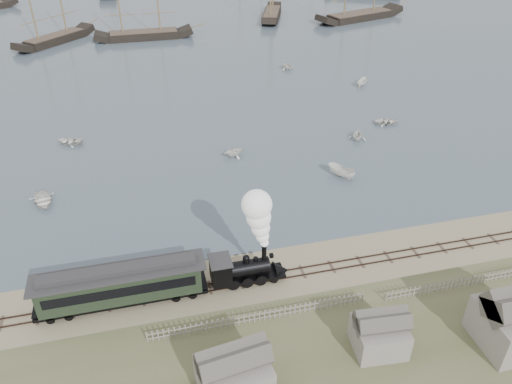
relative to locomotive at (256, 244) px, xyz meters
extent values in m
plane|color=tan|center=(5.59, 2.00, -4.29)|extent=(600.00, 600.00, 0.00)
cube|color=#31211B|center=(5.59, -0.50, -4.19)|extent=(120.00, 0.08, 0.12)
cube|color=#31211B|center=(5.59, 0.50, -4.19)|extent=(120.00, 0.08, 0.12)
cube|color=#43352B|center=(5.59, 0.00, -4.26)|extent=(120.00, 1.80, 0.06)
cube|color=black|center=(-0.76, 0.00, -3.59)|extent=(6.77, 1.99, 0.25)
cylinder|color=black|center=(-1.16, 0.00, -2.59)|extent=(4.18, 1.49, 1.49)
cube|color=black|center=(-3.35, 0.00, -2.39)|extent=(1.79, 2.19, 2.29)
cube|color=#2F2F31|center=(-3.35, 0.00, -1.20)|extent=(1.99, 2.39, 0.12)
cylinder|color=black|center=(0.73, 0.00, -1.25)|extent=(0.44, 0.44, 1.59)
sphere|color=black|center=(-0.96, 0.00, -1.43)|extent=(0.64, 0.64, 0.64)
cone|color=black|center=(2.43, 0.00, -3.69)|extent=(1.39, 1.99, 1.99)
cube|color=black|center=(1.43, 0.00, -1.60)|extent=(0.35, 0.35, 0.35)
cube|color=black|center=(-12.16, 0.00, -3.55)|extent=(14.84, 2.44, 0.37)
cube|color=black|center=(-12.16, 0.00, -2.07)|extent=(13.78, 2.65, 2.65)
cube|color=black|center=(-12.16, -1.35, -1.80)|extent=(12.72, 0.06, 0.95)
cube|color=black|center=(-12.16, 1.35, -1.80)|extent=(12.72, 0.06, 0.95)
cube|color=#2F2F31|center=(-12.16, 0.00, -0.69)|extent=(14.84, 2.86, 0.19)
cube|color=#2F2F31|center=(-12.16, 0.00, -0.37)|extent=(13.25, 1.27, 0.48)
imported|color=white|center=(-9.60, 2.69, -3.84)|extent=(3.76, 4.78, 0.90)
imported|color=white|center=(-20.81, 18.33, -3.80)|extent=(4.77, 3.88, 0.87)
imported|color=white|center=(2.87, 24.06, -3.47)|extent=(3.10, 3.40, 1.54)
imported|color=white|center=(14.79, 15.54, -3.50)|extent=(3.90, 3.42, 1.47)
imported|color=white|center=(27.43, 28.33, -3.85)|extent=(3.26, 4.10, 0.76)
imported|color=white|center=(20.98, 24.65, -3.44)|extent=(3.86, 3.68, 1.58)
imported|color=white|center=(30.34, 44.08, -3.61)|extent=(3.11, 3.22, 1.26)
imported|color=white|center=(-18.81, 33.19, -3.84)|extent=(4.15, 4.63, 0.79)
imported|color=white|center=(19.89, 55.35, -3.42)|extent=(3.97, 3.79, 1.63)
camera|label=1|loc=(-8.45, -33.84, 28.23)|focal=35.00mm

